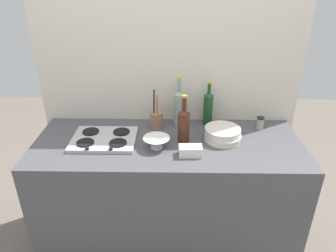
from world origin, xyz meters
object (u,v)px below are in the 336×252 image
object	(u,v)px
plate_stack	(223,134)
mixing_bowl	(157,142)
condiment_jar_front	(260,123)
utensil_crock	(156,119)
stovetop_hob	(104,139)
butter_dish	(190,151)
wine_bottle_mid_right	(208,107)
wine_bottle_mid_left	(179,107)
wine_bottle_leftmost	(184,124)

from	to	relation	value
plate_stack	mixing_bowl	size ratio (longest dim) A/B	1.44
mixing_bowl	condiment_jar_front	distance (m)	0.78
utensil_crock	stovetop_hob	bearing A→B (deg)	-149.80
butter_dish	condiment_jar_front	world-z (taller)	condiment_jar_front
wine_bottle_mid_right	butter_dish	world-z (taller)	wine_bottle_mid_right
wine_bottle_mid_left	butter_dish	xyz separation A→B (m)	(0.07, -0.43, -0.11)
stovetop_hob	mixing_bowl	distance (m)	0.37
wine_bottle_leftmost	plate_stack	bearing A→B (deg)	6.02
butter_dish	condiment_jar_front	size ratio (longest dim) A/B	1.57
plate_stack	mixing_bowl	xyz separation A→B (m)	(-0.44, -0.11, -0.00)
wine_bottle_leftmost	condiment_jar_front	world-z (taller)	wine_bottle_leftmost
plate_stack	condiment_jar_front	xyz separation A→B (m)	(0.29, 0.17, 0.00)
wine_bottle_mid_right	butter_dish	xyz separation A→B (m)	(-0.15, -0.44, -0.10)
mixing_bowl	utensil_crock	xyz separation A→B (m)	(-0.02, 0.28, 0.03)
wine_bottle_mid_right	utensil_crock	bearing A→B (deg)	-169.08
stovetop_hob	butter_dish	size ratio (longest dim) A/B	2.98
condiment_jar_front	wine_bottle_mid_left	bearing A→B (deg)	173.72
condiment_jar_front	stovetop_hob	bearing A→B (deg)	-169.70
wine_bottle_mid_left	stovetop_hob	bearing A→B (deg)	-152.45
mixing_bowl	butter_dish	xyz separation A→B (m)	(0.21, -0.09, -0.01)
wine_bottle_leftmost	condiment_jar_front	xyz separation A→B (m)	(0.56, 0.20, -0.08)
plate_stack	condiment_jar_front	size ratio (longest dim) A/B	2.72
wine_bottle_mid_left	utensil_crock	distance (m)	0.19
condiment_jar_front	utensil_crock	bearing A→B (deg)	179.87
stovetop_hob	plate_stack	xyz separation A→B (m)	(0.80, 0.03, 0.03)
mixing_bowl	utensil_crock	world-z (taller)	utensil_crock
stovetop_hob	utensil_crock	world-z (taller)	utensil_crock
stovetop_hob	wine_bottle_mid_left	xyz separation A→B (m)	(0.50, 0.26, 0.13)
wine_bottle_mid_left	mixing_bowl	world-z (taller)	wine_bottle_mid_left
mixing_bowl	butter_dish	bearing A→B (deg)	-22.13
plate_stack	wine_bottle_mid_left	distance (m)	0.39
mixing_bowl	butter_dish	world-z (taller)	mixing_bowl
plate_stack	wine_bottle_mid_left	size ratio (longest dim) A/B	0.68
mixing_bowl	butter_dish	size ratio (longest dim) A/B	1.21
stovetop_hob	wine_bottle_mid_left	world-z (taller)	wine_bottle_mid_left
stovetop_hob	wine_bottle_mid_left	size ratio (longest dim) A/B	1.17
wine_bottle_mid_right	mixing_bowl	xyz separation A→B (m)	(-0.36, -0.36, -0.09)
stovetop_hob	mixing_bowl	world-z (taller)	mixing_bowl
utensil_crock	condiment_jar_front	bearing A→B (deg)	-0.13
wine_bottle_mid_left	butter_dish	bearing A→B (deg)	-80.88
stovetop_hob	wine_bottle_leftmost	world-z (taller)	wine_bottle_leftmost
mixing_bowl	wine_bottle_mid_right	bearing A→B (deg)	44.68
utensil_crock	condiment_jar_front	xyz separation A→B (m)	(0.75, -0.00, -0.02)
wine_bottle_mid_right	mixing_bowl	bearing A→B (deg)	-135.32
utensil_crock	wine_bottle_mid_left	bearing A→B (deg)	21.42
wine_bottle_mid_left	utensil_crock	world-z (taller)	wine_bottle_mid_left
wine_bottle_mid_right	wine_bottle_mid_left	bearing A→B (deg)	-177.47
plate_stack	butter_dish	world-z (taller)	plate_stack
stovetop_hob	wine_bottle_leftmost	distance (m)	0.55
condiment_jar_front	butter_dish	bearing A→B (deg)	-144.46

